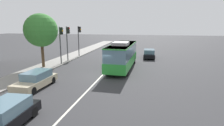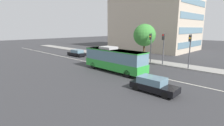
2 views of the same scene
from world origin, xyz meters
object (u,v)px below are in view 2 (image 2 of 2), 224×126
(traffic_light_far_corner, at_px, (190,46))
(street_tree_kerbside_left, at_px, (144,35))
(transit_bus, at_px, (114,59))
(sedan_black, at_px, (77,53))
(traffic_light_near_corner, at_px, (163,44))
(sedan_black_ahead, at_px, (153,85))
(sedan_beige, at_px, (104,55))
(traffic_light_mid_block, at_px, (151,43))

(traffic_light_far_corner, distance_m, street_tree_kerbside_left, 9.06)
(traffic_light_far_corner, bearing_deg, transit_bus, -40.13)
(sedan_black, distance_m, traffic_light_near_corner, 18.83)
(sedan_black, height_order, traffic_light_far_corner, traffic_light_far_corner)
(street_tree_kerbside_left, bearing_deg, traffic_light_near_corner, -16.97)
(sedan_black_ahead, bearing_deg, street_tree_kerbside_left, 125.68)
(sedan_beige, xyz_separation_m, sedan_black_ahead, (17.12, -9.63, 0.00))
(traffic_light_near_corner, distance_m, traffic_light_far_corner, 4.24)
(traffic_light_near_corner, bearing_deg, traffic_light_mid_block, -88.56)
(traffic_light_mid_block, xyz_separation_m, traffic_light_far_corner, (6.57, -0.04, 0.00))
(sedan_black, bearing_deg, traffic_light_mid_block, -166.83)
(sedan_black, distance_m, traffic_light_far_corner, 22.91)
(sedan_black_ahead, relative_size, street_tree_kerbside_left, 0.66)
(transit_bus, xyz_separation_m, street_tree_kerbside_left, (-1.74, 10.00, 2.97))
(transit_bus, xyz_separation_m, traffic_light_mid_block, (0.54, 8.51, 1.75))
(traffic_light_mid_block, relative_size, street_tree_kerbside_left, 0.76)
(sedan_beige, relative_size, street_tree_kerbside_left, 0.66)
(sedan_black, xyz_separation_m, traffic_light_near_corner, (18.06, 4.52, 2.84))
(transit_bus, distance_m, sedan_black, 15.76)
(sedan_black_ahead, bearing_deg, traffic_light_mid_block, 121.91)
(traffic_light_far_corner, bearing_deg, sedan_beige, -82.61)
(sedan_black, xyz_separation_m, traffic_light_far_corner, (22.30, 4.40, 2.84))
(sedan_black_ahead, relative_size, traffic_light_mid_block, 0.87)
(transit_bus, bearing_deg, sedan_black_ahead, -20.07)
(sedan_black, bearing_deg, street_tree_kerbside_left, -158.82)
(traffic_light_near_corner, distance_m, traffic_light_mid_block, 2.33)
(traffic_light_far_corner, bearing_deg, street_tree_kerbside_left, -99.88)
(traffic_light_far_corner, bearing_deg, traffic_light_near_corner, -91.70)
(street_tree_kerbside_left, bearing_deg, traffic_light_far_corner, -9.77)
(transit_bus, xyz_separation_m, traffic_light_far_corner, (7.11, 8.47, 1.75))
(sedan_black, relative_size, traffic_light_mid_block, 0.88)
(sedan_black_ahead, distance_m, traffic_light_far_corner, 12.13)
(traffic_light_mid_block, bearing_deg, street_tree_kerbside_left, -122.60)
(transit_bus, height_order, traffic_light_mid_block, traffic_light_mid_block)
(traffic_light_near_corner, xyz_separation_m, traffic_light_far_corner, (4.24, -0.12, 0.00))
(traffic_light_near_corner, bearing_deg, street_tree_kerbside_left, -107.47)
(sedan_beige, distance_m, sedan_black_ahead, 19.64)
(transit_bus, height_order, street_tree_kerbside_left, street_tree_kerbside_left)
(traffic_light_near_corner, bearing_deg, traffic_light_far_corner, 87.92)
(transit_bus, xyz_separation_m, sedan_black_ahead, (8.27, -3.26, -1.09))
(sedan_beige, xyz_separation_m, traffic_light_mid_block, (9.40, 2.14, 2.84))
(sedan_black, relative_size, traffic_light_near_corner, 0.88)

